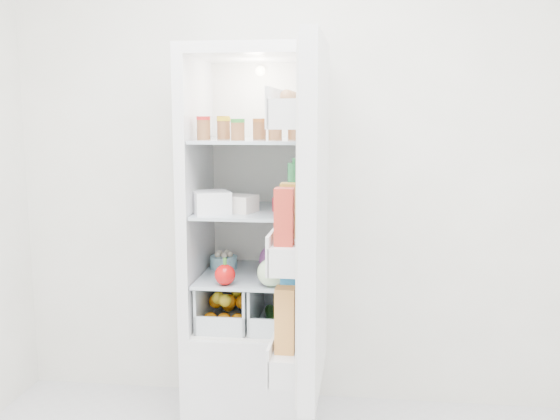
# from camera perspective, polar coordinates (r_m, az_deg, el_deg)

# --- Properties ---
(room_walls) EXTENTS (3.02, 3.02, 2.61)m
(room_walls) POSITION_cam_1_polar(r_m,az_deg,el_deg) (1.70, -2.38, 11.84)
(room_walls) COLOR silver
(room_walls) RESTS_ON ground
(refrigerator) EXTENTS (0.60, 0.60, 1.80)m
(refrigerator) POSITION_cam_1_polar(r_m,az_deg,el_deg) (3.07, -2.19, -7.02)
(refrigerator) COLOR silver
(refrigerator) RESTS_ON ground
(shelf_low) EXTENTS (0.49, 0.53, 0.01)m
(shelf_low) POSITION_cam_1_polar(r_m,az_deg,el_deg) (2.99, -2.39, -5.96)
(shelf_low) COLOR #ABBBC9
(shelf_low) RESTS_ON refrigerator
(shelf_mid) EXTENTS (0.49, 0.53, 0.02)m
(shelf_mid) POSITION_cam_1_polar(r_m,az_deg,el_deg) (2.93, -2.43, -0.09)
(shelf_mid) COLOR #ABBBC9
(shelf_mid) RESTS_ON refrigerator
(shelf_top) EXTENTS (0.49, 0.53, 0.02)m
(shelf_top) POSITION_cam_1_polar(r_m,az_deg,el_deg) (2.90, -2.47, 6.38)
(shelf_top) COLOR #ABBBC9
(shelf_top) RESTS_ON refrigerator
(crisper_left) EXTENTS (0.23, 0.46, 0.22)m
(crisper_left) POSITION_cam_1_polar(r_m,az_deg,el_deg) (3.05, -4.67, -8.24)
(crisper_left) COLOR silver
(crisper_left) RESTS_ON refrigerator
(crisper_right) EXTENTS (0.23, 0.46, 0.22)m
(crisper_right) POSITION_cam_1_polar(r_m,az_deg,el_deg) (3.01, -0.05, -8.43)
(crisper_right) COLOR silver
(crisper_right) RESTS_ON refrigerator
(condiment_jars) EXTENTS (0.46, 0.32, 0.08)m
(condiment_jars) POSITION_cam_1_polar(r_m,az_deg,el_deg) (2.82, -3.22, 7.32)
(condiment_jars) COLOR #B21919
(condiment_jars) RESTS_ON shelf_top
(squeeze_bottle) EXTENTS (0.05, 0.05, 0.16)m
(squeeze_bottle) POSITION_cam_1_polar(r_m,az_deg,el_deg) (2.92, 1.31, 8.09)
(squeeze_bottle) COLOR white
(squeeze_bottle) RESTS_ON shelf_top
(tub_white) EXTENTS (0.21, 0.21, 0.10)m
(tub_white) POSITION_cam_1_polar(r_m,az_deg,el_deg) (2.82, -6.30, 0.71)
(tub_white) COLOR white
(tub_white) RESTS_ON shelf_mid
(tub_cream) EXTENTS (0.16, 0.16, 0.08)m
(tub_cream) POSITION_cam_1_polar(r_m,az_deg,el_deg) (2.85, -3.67, 0.58)
(tub_cream) COLOR white
(tub_cream) RESTS_ON shelf_mid
(tin_red) EXTENTS (0.10, 0.10, 0.06)m
(tin_red) POSITION_cam_1_polar(r_m,az_deg,el_deg) (2.87, 0.19, 0.50)
(tin_red) COLOR red
(tin_red) RESTS_ON shelf_mid
(tub_green) EXTENTS (0.15, 0.18, 0.09)m
(tub_green) POSITION_cam_1_polar(r_m,az_deg,el_deg) (2.89, 0.86, 0.82)
(tub_green) COLOR #449660
(tub_green) RESTS_ON shelf_mid
(red_cabbage) EXTENTS (0.15, 0.15, 0.15)m
(red_cabbage) POSITION_cam_1_polar(r_m,az_deg,el_deg) (2.94, -0.47, -4.57)
(red_cabbage) COLOR #561E59
(red_cabbage) RESTS_ON shelf_low
(bell_pepper) EXTENTS (0.09, 0.09, 0.09)m
(bell_pepper) POSITION_cam_1_polar(r_m,az_deg,el_deg) (2.79, -5.05, -5.92)
(bell_pepper) COLOR red
(bell_pepper) RESTS_ON shelf_low
(mushroom_bowl) EXTENTS (0.17, 0.17, 0.06)m
(mushroom_bowl) POSITION_cam_1_polar(r_m,az_deg,el_deg) (3.09, -5.17, -4.77)
(mushroom_bowl) COLOR #90C7D7
(mushroom_bowl) RESTS_ON shelf_low
(salad_bag) EXTENTS (0.12, 0.12, 0.12)m
(salad_bag) POSITION_cam_1_polar(r_m,az_deg,el_deg) (2.76, -0.81, -5.74)
(salad_bag) COLOR #C0E3AA
(salad_bag) RESTS_ON shelf_low
(citrus_pile) EXTENTS (0.20, 0.31, 0.16)m
(citrus_pile) POSITION_cam_1_polar(r_m,az_deg,el_deg) (3.02, -4.88, -8.83)
(citrus_pile) COLOR orange
(citrus_pile) RESTS_ON refrigerator
(veg_pile) EXTENTS (0.16, 0.30, 0.10)m
(veg_pile) POSITION_cam_1_polar(r_m,az_deg,el_deg) (3.02, 0.04, -9.30)
(veg_pile) COLOR #184617
(veg_pile) RESTS_ON refrigerator
(fridge_door) EXTENTS (0.18, 0.60, 1.30)m
(fridge_door) POSITION_cam_1_polar(r_m,az_deg,el_deg) (2.32, 2.47, -1.34)
(fridge_door) COLOR silver
(fridge_door) RESTS_ON refrigerator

